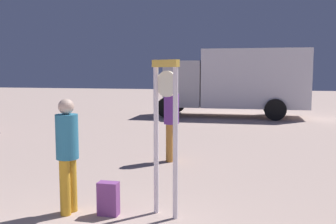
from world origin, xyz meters
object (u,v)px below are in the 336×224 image
object	(u,v)px
person_distant	(171,118)
backpack	(109,199)
box_truck_near	(238,80)
standing_clock	(166,123)
person_near_clock	(67,150)

from	to	relation	value
person_distant	backpack	bearing A→B (deg)	-93.16
person_distant	box_truck_near	size ratio (longest dim) A/B	0.27
backpack	person_distant	xyz separation A→B (m)	(0.19, 3.35, 0.75)
standing_clock	person_near_clock	size ratio (longest dim) A/B	1.33
backpack	standing_clock	bearing A→B (deg)	11.47
standing_clock	backpack	xyz separation A→B (m)	(-0.80, -0.16, -1.09)
person_near_clock	backpack	bearing A→B (deg)	6.14
person_near_clock	backpack	size ratio (longest dim) A/B	3.47
backpack	box_truck_near	xyz separation A→B (m)	(1.32, 12.34, 1.41)
standing_clock	backpack	world-z (taller)	standing_clock
standing_clock	person_near_clock	distance (m)	1.45
backpack	box_truck_near	size ratio (longest dim) A/B	0.07
standing_clock	person_distant	bearing A→B (deg)	100.85
box_truck_near	backpack	bearing A→B (deg)	-96.09
standing_clock	person_near_clock	world-z (taller)	standing_clock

